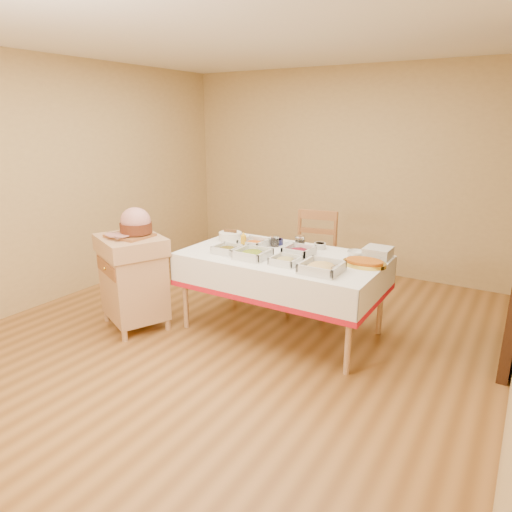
{
  "coord_description": "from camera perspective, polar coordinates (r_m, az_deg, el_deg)",
  "views": [
    {
      "loc": [
        2.19,
        -3.24,
        1.94
      ],
      "look_at": [
        0.08,
        0.2,
        0.74
      ],
      "focal_mm": 32.0,
      "sensor_mm": 36.0,
      "label": 1
    }
  ],
  "objects": [
    {
      "name": "plate_stack",
      "position": [
        4.21,
        14.99,
        0.41
      ],
      "size": [
        0.23,
        0.23,
        0.1
      ],
      "color": "silver",
      "rests_on": "dining_table"
    },
    {
      "name": "dining_chair",
      "position": [
        4.88,
        7.13,
        -0.38
      ],
      "size": [
        0.53,
        0.52,
        1.02
      ],
      "color": "#995E32",
      "rests_on": "ground"
    },
    {
      "name": "serving_dish_c",
      "position": [
        3.91,
        3.71,
        -0.57
      ],
      "size": [
        0.23,
        0.23,
        0.09
      ],
      "color": "silver",
      "rests_on": "dining_table"
    },
    {
      "name": "dining_table",
      "position": [
        4.23,
        3.26,
        -1.92
      ],
      "size": [
        1.82,
        1.02,
        0.76
      ],
      "color": "tan",
      "rests_on": "ground"
    },
    {
      "name": "preserve_jar_right",
      "position": [
        4.38,
        5.51,
        1.65
      ],
      "size": [
        0.1,
        0.1,
        0.12
      ],
      "color": "silver",
      "rests_on": "dining_table"
    },
    {
      "name": "preserve_jar_left",
      "position": [
        4.44,
        2.38,
        1.83
      ],
      "size": [
        0.09,
        0.09,
        0.11
      ],
      "color": "silver",
      "rests_on": "dining_table"
    },
    {
      "name": "serving_dish_e",
      "position": [
        4.41,
        -0.3,
        1.57
      ],
      "size": [
        0.25,
        0.24,
        0.12
      ],
      "color": "silver",
      "rests_on": "dining_table"
    },
    {
      "name": "small_bowl_right",
      "position": [
        4.4,
        8.0,
        1.3
      ],
      "size": [
        0.11,
        0.11,
        0.06
      ],
      "color": "silver",
      "rests_on": "dining_table"
    },
    {
      "name": "bread_basket",
      "position": [
        4.68,
        -3.23,
        2.51
      ],
      "size": [
        0.23,
        0.23,
        0.1
      ],
      "color": "silver",
      "rests_on": "dining_table"
    },
    {
      "name": "serving_dish_a",
      "position": [
        4.24,
        -3.6,
        0.84
      ],
      "size": [
        0.23,
        0.23,
        0.1
      ],
      "color": "silver",
      "rests_on": "dining_table"
    },
    {
      "name": "room_shell",
      "position": [
        3.96,
        -2.51,
        7.28
      ],
      "size": [
        5.0,
        5.0,
        5.0
      ],
      "color": "#9A652F",
      "rests_on": "ground"
    },
    {
      "name": "bowl_small_imported",
      "position": [
        4.22,
        12.36,
        0.3
      ],
      "size": [
        0.18,
        0.18,
        0.05
      ],
      "primitive_type": "imported",
      "rotation": [
        0.0,
        0.0,
        0.16
      ],
      "color": "silver",
      "rests_on": "dining_table"
    },
    {
      "name": "brass_platter",
      "position": [
        3.96,
        13.4,
        -0.86
      ],
      "size": [
        0.37,
        0.27,
        0.05
      ],
      "color": "gold",
      "rests_on": "dining_table"
    },
    {
      "name": "mustard_bottle",
      "position": [
        4.34,
        -1.58,
        1.83
      ],
      "size": [
        0.05,
        0.05,
        0.17
      ],
      "color": "gold",
      "rests_on": "dining_table"
    },
    {
      "name": "bowl_white_imported",
      "position": [
        4.43,
        4.6,
        1.35
      ],
      "size": [
        0.16,
        0.16,
        0.04
      ],
      "primitive_type": "imported",
      "rotation": [
        0.0,
        0.0,
        0.01
      ],
      "color": "silver",
      "rests_on": "dining_table"
    },
    {
      "name": "serving_dish_d",
      "position": [
        3.73,
        8.19,
        -1.41
      ],
      "size": [
        0.31,
        0.31,
        0.12
      ],
      "color": "silver",
      "rests_on": "dining_table"
    },
    {
      "name": "butcher_cart",
      "position": [
        4.52,
        -15.11,
        -2.44
      ],
      "size": [
        0.8,
        0.74,
        0.9
      ],
      "color": "tan",
      "rests_on": "ground"
    },
    {
      "name": "serving_dish_f",
      "position": [
        4.17,
        5.38,
        0.6
      ],
      "size": [
        0.26,
        0.25,
        0.12
      ],
      "color": "silver",
      "rests_on": "dining_table"
    },
    {
      "name": "small_bowl_left",
      "position": [
        4.75,
        -3.25,
        2.61
      ],
      "size": [
        0.13,
        0.13,
        0.06
      ],
      "color": "silver",
      "rests_on": "dining_table"
    },
    {
      "name": "ham_on_board",
      "position": [
        4.37,
        -14.92,
        3.85
      ],
      "size": [
        0.41,
        0.39,
        0.27
      ],
      "color": "#995E32",
      "rests_on": "butcher_cart"
    },
    {
      "name": "serving_dish_b",
      "position": [
        4.07,
        -0.43,
        0.27
      ],
      "size": [
        0.28,
        0.28,
        0.11
      ],
      "color": "silver",
      "rests_on": "dining_table"
    },
    {
      "name": "small_bowl_mid",
      "position": [
        4.52,
        2.64,
        1.84
      ],
      "size": [
        0.13,
        0.13,
        0.05
      ],
      "color": "navy",
      "rests_on": "dining_table"
    }
  ]
}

